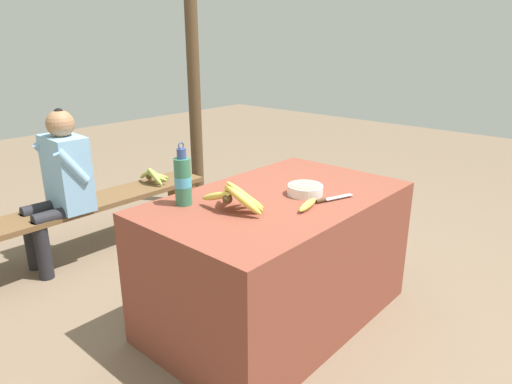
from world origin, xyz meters
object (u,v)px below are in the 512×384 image
wooden_bench (91,209)px  banana_bunch_green (153,175)px  loose_banana_front (308,205)px  support_post_far (194,80)px  serving_bowl (305,189)px  knife (329,199)px  water_bottle (183,180)px  seated_vendor (61,180)px  banana_bunch_ripe (235,196)px

wooden_bench → banana_bunch_green: (0.54, -0.00, 0.12)m
loose_banana_front → support_post_far: support_post_far is taller
serving_bowl → knife: size_ratio=0.85×
water_bottle → seated_vendor: (-0.05, 1.18, -0.23)m
serving_bowl → water_bottle: 0.62m
serving_bowl → wooden_bench: (-0.36, 1.57, -0.40)m
serving_bowl → support_post_far: (0.84, 1.80, 0.38)m
banana_bunch_ripe → knife: bearing=-31.8°
seated_vendor → support_post_far: support_post_far is taller
seated_vendor → wooden_bench: bearing=-168.2°
loose_banana_front → banana_bunch_ripe: bearing=137.3°
loose_banana_front → knife: (0.15, -0.02, -0.01)m
banana_bunch_ripe → serving_bowl: bearing=-14.6°
support_post_far → seated_vendor: bearing=-169.1°
loose_banana_front → wooden_bench: loose_banana_front is taller
water_bottle → support_post_far: support_post_far is taller
knife → support_post_far: 2.16m
serving_bowl → water_bottle: (-0.51, 0.35, 0.09)m
wooden_bench → support_post_far: bearing=11.2°
water_bottle → seated_vendor: size_ratio=0.29×
banana_bunch_ripe → seated_vendor: size_ratio=0.34×
knife → banana_bunch_green: (0.18, 1.71, -0.26)m
loose_banana_front → banana_bunch_green: loose_banana_front is taller
banana_bunch_ripe → loose_banana_front: size_ratio=1.87×
serving_bowl → wooden_bench: bearing=103.0°
banana_bunch_green → seated_vendor: bearing=-178.1°
seated_vendor → banana_bunch_ripe: bearing=99.0°
serving_bowl → seated_vendor: size_ratio=0.17×
seated_vendor → banana_bunch_green: (0.73, 0.02, -0.14)m
serving_bowl → support_post_far: bearing=65.0°
water_bottle → seated_vendor: bearing=92.3°
banana_bunch_ripe → loose_banana_front: (0.25, -0.23, -0.06)m
knife → water_bottle: bearing=154.5°
wooden_bench → seated_vendor: bearing=-171.3°
water_bottle → seated_vendor: seated_vendor is taller
loose_banana_front → wooden_bench: (-0.21, 1.69, -0.39)m
banana_bunch_ripe → support_post_far: support_post_far is taller
wooden_bench → support_post_far: 1.45m
loose_banana_front → knife: bearing=-7.0°
water_bottle → seated_vendor: 1.21m
wooden_bench → banana_bunch_green: 0.55m
banana_bunch_ripe → knife: 0.48m
serving_bowl → knife: (-0.00, -0.15, -0.02)m
serving_bowl → banana_bunch_ripe: bearing=165.4°
knife → banana_bunch_green: knife is taller
banana_bunch_ripe → loose_banana_front: bearing=-42.7°
seated_vendor → banana_bunch_green: seated_vendor is taller
knife → seated_vendor: seated_vendor is taller
seated_vendor → support_post_far: bearing=-166.0°
serving_bowl → wooden_bench: serving_bowl is taller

